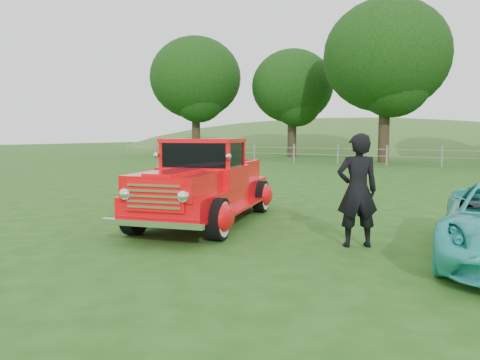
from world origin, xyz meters
The scene contains 8 objects.
ground centered at (0.00, 0.00, 0.00)m, with size 140.00×140.00×0.00m, color #204C14.
distant_hills centered at (-4.08, 59.46, -4.55)m, with size 116.00×60.00×18.00m.
fence_line centered at (0.00, 22.00, 0.60)m, with size 48.00×0.12×1.20m.
tree_far_west centered at (-20.00, 26.00, 6.49)m, with size 7.60×7.60×9.93m.
tree_mid_west centered at (-12.00, 28.00, 5.55)m, with size 6.40×6.40×8.46m.
tree_near_west centered at (-4.00, 25.00, 6.80)m, with size 8.00×8.00×10.42m.
red_pickup centered at (-1.72, 2.05, 0.80)m, with size 3.14×5.27×1.78m.
man centered at (1.69, 1.65, 0.95)m, with size 0.69×0.45×1.89m, color black.
Camera 1 is at (4.07, -5.91, 1.89)m, focal length 35.00 mm.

